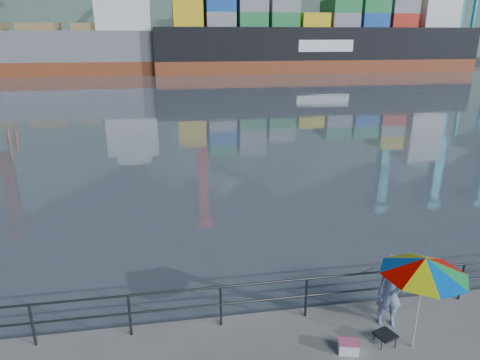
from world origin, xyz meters
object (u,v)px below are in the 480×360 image
object	(u,v)px
fisherman	(390,294)
bulk_carrier	(49,48)
cooler_bag	(348,347)
container_ship	(326,38)
beach_umbrella	(425,266)

from	to	relation	value
fisherman	bulk_carrier	bearing A→B (deg)	124.29
cooler_bag	container_ship	world-z (taller)	container_ship
beach_umbrella	container_ship	distance (m)	77.58
cooler_bag	fisherman	bearing A→B (deg)	46.24
fisherman	cooler_bag	xyz separation A→B (m)	(-1.25, -0.75, -0.67)
fisherman	container_ship	world-z (taller)	container_ship
beach_umbrella	container_ship	bearing A→B (deg)	71.25
cooler_bag	bulk_carrier	xyz separation A→B (m)	(-22.88, 73.93, 4.09)
bulk_carrier	container_ship	xyz separation A→B (m)	(49.19, -0.65, 1.63)
fisherman	container_ship	bearing A→B (deg)	86.98
beach_umbrella	bulk_carrier	bearing A→B (deg)	108.16
fisherman	beach_umbrella	xyz separation A→B (m)	(0.15, -0.84, 1.17)
beach_umbrella	fisherman	bearing A→B (deg)	100.36
fisherman	cooler_bag	distance (m)	1.61
beach_umbrella	cooler_bag	size ratio (longest dim) A/B	5.26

